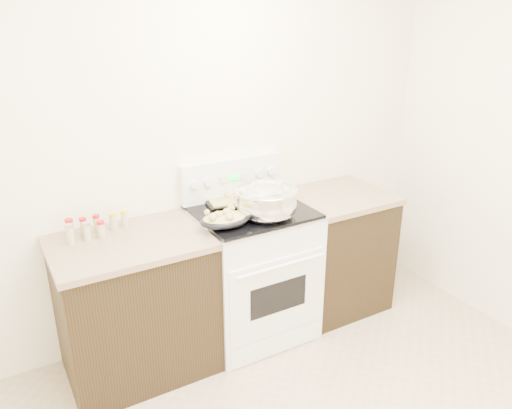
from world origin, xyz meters
TOP-DOWN VIEW (x-y plane):
  - room_shell at (0.00, 0.00)m, footprint 4.10×3.60m
  - counter_left at (-0.48, 1.43)m, footprint 0.93×0.67m
  - counter_right at (1.08, 1.43)m, footprint 0.73×0.67m
  - kitchen_range at (0.35, 1.42)m, footprint 0.78×0.73m
  - mixing_bowl at (0.38, 1.29)m, footprint 0.53×0.53m
  - roasting_pan at (0.07, 1.27)m, footprint 0.33×0.25m
  - baking_sheet at (0.33, 1.63)m, footprint 0.46×0.36m
  - wooden_spoon at (0.25, 1.42)m, footprint 0.17×0.21m
  - blue_ladle at (0.56, 1.34)m, footprint 0.18×0.26m
  - spice_jars at (-0.65, 1.59)m, footprint 0.39×0.15m

SIDE VIEW (x-z plane):
  - counter_left at x=-0.48m, z-range 0.00..0.92m
  - counter_right at x=1.08m, z-range 0.00..0.92m
  - kitchen_range at x=0.35m, z-range -0.12..1.10m
  - wooden_spoon at x=0.25m, z-range 0.93..0.98m
  - baking_sheet at x=0.33m, z-range 0.93..0.99m
  - spice_jars at x=-0.65m, z-range 0.91..1.04m
  - blue_ladle at x=0.56m, z-range 0.93..1.03m
  - roasting_pan at x=0.07m, z-range 0.93..1.05m
  - mixing_bowl at x=0.38m, z-range 0.92..1.16m
  - room_shell at x=0.00m, z-range 0.33..3.08m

